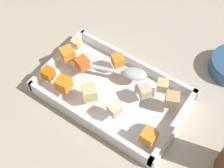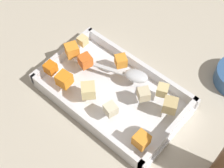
% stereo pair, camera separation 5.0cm
% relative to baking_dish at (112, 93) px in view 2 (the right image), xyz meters
% --- Properties ---
extents(ground_plane, '(4.00, 4.00, 0.00)m').
position_rel_baking_dish_xyz_m(ground_plane, '(0.00, -0.01, -0.01)').
color(ground_plane, '#BCB29E').
extents(baking_dish, '(0.37, 0.22, 0.05)m').
position_rel_baking_dish_xyz_m(baking_dish, '(0.00, 0.00, 0.00)').
color(baking_dish, silver).
rests_on(baking_dish, ground_plane).
extents(carrot_chunk_near_spoon, '(0.04, 0.04, 0.03)m').
position_rel_baking_dish_xyz_m(carrot_chunk_near_spoon, '(-0.15, 0.01, 0.05)').
color(carrot_chunk_near_spoon, orange).
rests_on(carrot_chunk_near_spoon, baking_dish).
extents(carrot_chunk_near_left, '(0.04, 0.04, 0.03)m').
position_rel_baking_dish_xyz_m(carrot_chunk_near_left, '(-0.10, 0.01, 0.05)').
color(carrot_chunk_near_left, orange).
rests_on(carrot_chunk_near_left, baking_dish).
extents(carrot_chunk_mid_left, '(0.04, 0.04, 0.03)m').
position_rel_baking_dish_xyz_m(carrot_chunk_mid_left, '(-0.09, -0.07, 0.05)').
color(carrot_chunk_mid_left, orange).
rests_on(carrot_chunk_mid_left, baking_dish).
extents(carrot_chunk_front_center, '(0.03, 0.03, 0.03)m').
position_rel_baking_dish_xyz_m(carrot_chunk_front_center, '(-0.15, -0.07, 0.05)').
color(carrot_chunk_front_center, orange).
rests_on(carrot_chunk_front_center, baking_dish).
extents(carrot_chunk_corner_ne, '(0.04, 0.04, 0.03)m').
position_rel_baking_dish_xyz_m(carrot_chunk_corner_ne, '(-0.03, 0.07, 0.05)').
color(carrot_chunk_corner_ne, orange).
rests_on(carrot_chunk_corner_ne, baking_dish).
extents(carrot_chunk_back_center, '(0.03, 0.03, 0.03)m').
position_rel_baking_dish_xyz_m(carrot_chunk_back_center, '(0.15, -0.07, 0.05)').
color(carrot_chunk_back_center, orange).
rests_on(carrot_chunk_back_center, baking_dish).
extents(potato_chunk_heap_side, '(0.03, 0.03, 0.03)m').
position_rel_baking_dish_xyz_m(potato_chunk_heap_side, '(0.05, -0.06, 0.05)').
color(potato_chunk_heap_side, beige).
rests_on(potato_chunk_heap_side, baking_dish).
extents(potato_chunk_near_right, '(0.04, 0.04, 0.03)m').
position_rel_baking_dish_xyz_m(potato_chunk_near_right, '(0.14, 0.04, 0.05)').
color(potato_chunk_near_right, tan).
rests_on(potato_chunk_near_right, baking_dish).
extents(potato_chunk_corner_sw, '(0.02, 0.02, 0.02)m').
position_rel_baking_dish_xyz_m(potato_chunk_corner_sw, '(-0.15, 0.05, 0.04)').
color(potato_chunk_corner_sw, '#E0CC89').
rests_on(potato_chunk_corner_sw, baking_dish).
extents(potato_chunk_center, '(0.04, 0.04, 0.03)m').
position_rel_baking_dish_xyz_m(potato_chunk_center, '(0.08, 0.03, 0.05)').
color(potato_chunk_center, beige).
rests_on(potato_chunk_center, baking_dish).
extents(potato_chunk_far_right, '(0.04, 0.04, 0.03)m').
position_rel_baking_dish_xyz_m(potato_chunk_far_right, '(0.11, 0.06, 0.05)').
color(potato_chunk_far_right, '#E0CC89').
rests_on(potato_chunk_far_right, baking_dish).
extents(potato_chunk_rim_edge, '(0.05, 0.05, 0.03)m').
position_rel_baking_dish_xyz_m(potato_chunk_rim_edge, '(-0.03, -0.05, 0.05)').
color(potato_chunk_rim_edge, '#E0CC89').
rests_on(potato_chunk_rim_edge, baking_dish).
extents(serving_spoon, '(0.20, 0.09, 0.02)m').
position_rel_baking_dish_xyz_m(serving_spoon, '(0.02, 0.05, 0.04)').
color(serving_spoon, silver).
rests_on(serving_spoon, baking_dish).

